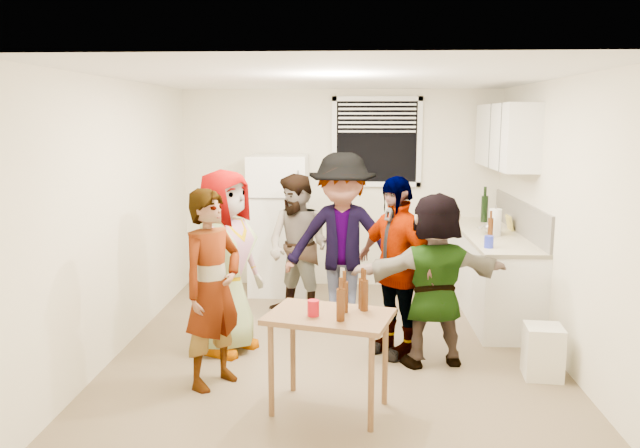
# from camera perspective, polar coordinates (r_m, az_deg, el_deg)

# --- Properties ---
(room) EXTENTS (4.00, 4.50, 2.50)m
(room) POSITION_cam_1_polar(r_m,az_deg,el_deg) (6.06, 1.44, -11.10)
(room) COLOR white
(room) RESTS_ON ground
(window) EXTENTS (1.12, 0.10, 1.06)m
(window) POSITION_cam_1_polar(r_m,az_deg,el_deg) (7.88, 5.20, 7.49)
(window) COLOR white
(window) RESTS_ON room
(refrigerator) EXTENTS (0.70, 0.70, 1.70)m
(refrigerator) POSITION_cam_1_polar(r_m,az_deg,el_deg) (7.70, -3.77, -0.03)
(refrigerator) COLOR white
(refrigerator) RESTS_ON ground
(counter_lower) EXTENTS (0.60, 2.20, 0.86)m
(counter_lower) POSITION_cam_1_polar(r_m,az_deg,el_deg) (7.20, 15.39, -4.48)
(counter_lower) COLOR white
(counter_lower) RESTS_ON ground
(countertop) EXTENTS (0.64, 2.22, 0.04)m
(countertop) POSITION_cam_1_polar(r_m,az_deg,el_deg) (7.10, 15.55, -0.96)
(countertop) COLOR beige
(countertop) RESTS_ON counter_lower
(backsplash) EXTENTS (0.03, 2.20, 0.36)m
(backsplash) POSITION_cam_1_polar(r_m,az_deg,el_deg) (7.14, 17.86, 0.61)
(backsplash) COLOR #A8A39A
(backsplash) RESTS_ON countertop
(upper_cabinets) EXTENTS (0.34, 1.60, 0.70)m
(upper_cabinets) POSITION_cam_1_polar(r_m,az_deg,el_deg) (7.21, 16.61, 7.72)
(upper_cabinets) COLOR white
(upper_cabinets) RESTS_ON room
(kettle) EXTENTS (0.26, 0.24, 0.18)m
(kettle) POSITION_cam_1_polar(r_m,az_deg,el_deg) (7.02, 15.29, -0.91)
(kettle) COLOR silver
(kettle) RESTS_ON countertop
(paper_towel) EXTENTS (0.13, 0.13, 0.29)m
(paper_towel) POSITION_cam_1_polar(r_m,az_deg,el_deg) (6.95, 15.66, -1.02)
(paper_towel) COLOR white
(paper_towel) RESTS_ON countertop
(wine_bottle) EXTENTS (0.08, 0.08, 0.32)m
(wine_bottle) POSITION_cam_1_polar(r_m,az_deg,el_deg) (7.82, 14.75, 0.19)
(wine_bottle) COLOR black
(wine_bottle) RESTS_ON countertop
(beer_bottle_counter) EXTENTS (0.06, 0.06, 0.21)m
(beer_bottle_counter) POSITION_cam_1_polar(r_m,az_deg,el_deg) (6.80, 15.27, -1.25)
(beer_bottle_counter) COLOR #47230C
(beer_bottle_counter) RESTS_ON countertop
(blue_cup) EXTENTS (0.09, 0.09, 0.12)m
(blue_cup) POSITION_cam_1_polar(r_m,az_deg,el_deg) (6.28, 15.16, -2.12)
(blue_cup) COLOR #2531C1
(blue_cup) RESTS_ON countertop
(picture_frame) EXTENTS (0.02, 0.20, 0.16)m
(picture_frame) POSITION_cam_1_polar(r_m,az_deg,el_deg) (7.33, 16.93, 0.11)
(picture_frame) COLOR #D7BF4F
(picture_frame) RESTS_ON countertop
(trash_bin) EXTENTS (0.33, 0.33, 0.44)m
(trash_bin) POSITION_cam_1_polar(r_m,az_deg,el_deg) (5.62, 19.72, -10.66)
(trash_bin) COLOR silver
(trash_bin) RESTS_ON ground
(serving_table) EXTENTS (1.00, 0.80, 0.74)m
(serving_table) POSITION_cam_1_polar(r_m,az_deg,el_deg) (4.86, 0.84, -16.58)
(serving_table) COLOR brown
(serving_table) RESTS_ON ground
(beer_bottle_table) EXTENTS (0.06, 0.06, 0.23)m
(beer_bottle_table) POSITION_cam_1_polar(r_m,az_deg,el_deg) (4.62, 2.21, -8.06)
(beer_bottle_table) COLOR #47230C
(beer_bottle_table) RESTS_ON serving_table
(red_cup) EXTENTS (0.09, 0.09, 0.12)m
(red_cup) POSITION_cam_1_polar(r_m,az_deg,el_deg) (4.54, -0.61, -8.39)
(red_cup) COLOR #B20E1B
(red_cup) RESTS_ON serving_table
(guest_grey) EXTENTS (1.89, 1.53, 0.54)m
(guest_grey) POSITION_cam_1_polar(r_m,az_deg,el_deg) (6.03, -8.43, -11.32)
(guest_grey) COLOR gray
(guest_grey) RESTS_ON ground
(guest_stripe) EXTENTS (1.66, 1.38, 0.38)m
(guest_stripe) POSITION_cam_1_polar(r_m,az_deg,el_deg) (5.34, -9.56, -14.19)
(guest_stripe) COLOR #141933
(guest_stripe) RESTS_ON ground
(guest_back_left) EXTENTS (1.49, 1.72, 0.59)m
(guest_back_left) POSITION_cam_1_polar(r_m,az_deg,el_deg) (6.92, -1.96, -8.40)
(guest_back_left) COLOR brown
(guest_back_left) RESTS_ON ground
(guest_back_right) EXTENTS (1.29, 1.89, 0.67)m
(guest_back_right) POSITION_cam_1_polar(r_m,az_deg,el_deg) (6.59, 1.98, -9.35)
(guest_back_right) COLOR #38383C
(guest_back_right) RESTS_ON ground
(guest_black) EXTENTS (1.89, 1.78, 0.40)m
(guest_black) POSITION_cam_1_polar(r_m,az_deg,el_deg) (5.93, 6.74, -11.62)
(guest_black) COLOR black
(guest_black) RESTS_ON ground
(guest_orange) EXTENTS (1.70, 1.79, 0.45)m
(guest_orange) POSITION_cam_1_polar(r_m,az_deg,el_deg) (5.76, 10.18, -12.39)
(guest_orange) COLOR #BC543B
(guest_orange) RESTS_ON ground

